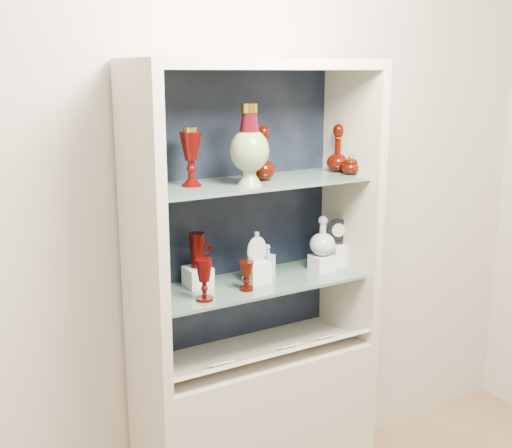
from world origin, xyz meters
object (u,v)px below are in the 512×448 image
pedestal_lamp_left (145,161)px  ruby_goblet_tall (204,280)px  ruby_decanter_b (338,147)px  ruby_goblet_small (246,276)px  lidded_bowl (350,165)px  ruby_decanter_a (263,150)px  cameo_medallion (338,231)px  cobalt_goblet (153,279)px  ruby_pitcher (197,250)px  enamel_urn (250,145)px  pedestal_lamp_right (191,157)px  clear_square_bottle (267,261)px  flat_flask (257,246)px  clear_round_decanter (323,237)px

pedestal_lamp_left → ruby_goblet_tall: pedestal_lamp_left is taller
ruby_decanter_b → ruby_goblet_small: 0.70m
ruby_decanter_b → lidded_bowl: size_ratio=2.62×
ruby_decanter_a → cameo_medallion: (0.39, 0.01, -0.38)m
cobalt_goblet → ruby_pitcher: size_ratio=1.28×
enamel_urn → ruby_goblet_tall: 0.54m
pedestal_lamp_right → cameo_medallion: size_ratio=1.89×
lidded_bowl → clear_square_bottle: lidded_bowl is taller
pedestal_lamp_left → cobalt_goblet: bearing=-90.0°
pedestal_lamp_left → ruby_decanter_a: size_ratio=0.91×
pedestal_lamp_right → enamel_urn: size_ratio=0.72×
enamel_urn → clear_square_bottle: 0.53m
ruby_decanter_a → ruby_goblet_tall: (-0.32, -0.09, -0.46)m
lidded_bowl → ruby_goblet_small: size_ratio=0.71×
flat_flask → ruby_decanter_a: bearing=16.7°
pedestal_lamp_right → ruby_goblet_small: (0.18, -0.10, -0.47)m
ruby_pitcher → clear_round_decanter: (0.55, -0.09, 0.00)m
cobalt_goblet → ruby_goblet_small: bearing=-9.4°
ruby_decanter_a → ruby_decanter_b: (0.39, 0.03, -0.01)m
cobalt_goblet → cameo_medallion: (0.88, 0.02, 0.07)m
clear_square_bottle → cameo_medallion: 0.37m
pedestal_lamp_left → lidded_bowl: bearing=-6.0°
cameo_medallion → clear_square_bottle: bearing=-159.7°
ruby_pitcher → flat_flask: ruby_pitcher is taller
enamel_urn → clear_round_decanter: size_ratio=1.86×
clear_round_decanter → pedestal_lamp_right: bearing=175.2°
enamel_urn → ruby_goblet_small: bearing=-169.9°
ruby_goblet_tall → ruby_goblet_small: size_ratio=1.37×
flat_flask → clear_round_decanter: size_ratio=0.77×
cobalt_goblet → pedestal_lamp_left: bearing=90.0°
ruby_pitcher → clear_square_bottle: 0.31m
cameo_medallion → ruby_decanter_b: bearing=113.1°
clear_round_decanter → cameo_medallion: 0.11m
ruby_decanter_b → clear_square_bottle: bearing=-179.6°
enamel_urn → ruby_goblet_tall: enamel_urn is taller
pedestal_lamp_left → clear_square_bottle: 0.69m
lidded_bowl → clear_square_bottle: bearing=166.4°
cobalt_goblet → clear_square_bottle: cobalt_goblet is taller
pedestal_lamp_left → enamel_urn: (0.38, -0.10, 0.04)m
pedestal_lamp_left → enamel_urn: bearing=-14.6°
ruby_pitcher → clear_round_decanter: bearing=3.2°
flat_flask → lidded_bowl: bearing=-9.1°
enamel_urn → lidded_bowl: 0.51m
ruby_decanter_b → clear_round_decanter: size_ratio=1.32×
ruby_goblet_tall → ruby_pitcher: (0.05, 0.16, 0.07)m
enamel_urn → ruby_goblet_tall: bearing=-174.0°
ruby_goblet_tall → clear_square_bottle: (0.35, 0.12, -0.01)m
enamel_urn → ruby_decanter_a: 0.13m
enamel_urn → ruby_decanter_a: bearing=34.1°
ruby_goblet_small → clear_round_decanter: bearing=7.2°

